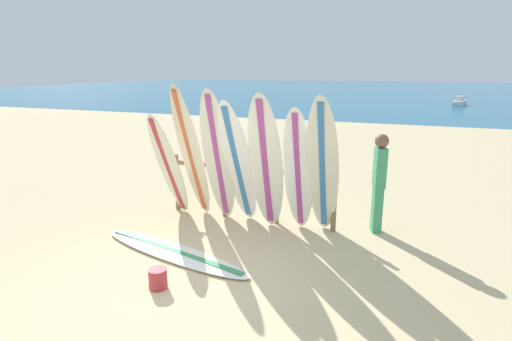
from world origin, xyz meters
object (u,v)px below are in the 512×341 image
object	(u,v)px
surfboard_leaning_far_left	(169,166)
sand_bucket	(158,279)
surfboard_leaning_right	(298,171)
small_boat_offshore	(460,102)
surfboard_rack	(250,183)
surfboard_lying_on_sand	(173,252)
surfboard_leaning_center_left	(218,158)
surfboard_leaning_center	(238,164)
beachgoer_standing	(379,179)
surfboard_leaning_center_right	(266,164)
surfboard_leaning_left	(191,153)
surfboard_leaning_far_right	(323,168)

from	to	relation	value
surfboard_leaning_far_left	sand_bucket	size ratio (longest dim) A/B	7.70
surfboard_leaning_right	small_boat_offshore	world-z (taller)	surfboard_leaning_right
surfboard_rack	surfboard_lying_on_sand	world-z (taller)	surfboard_rack
surfboard_leaning_center_left	surfboard_lying_on_sand	world-z (taller)	surfboard_leaning_center_left
surfboard_leaning_center_left	surfboard_leaning_center	distance (m)	0.37
surfboard_leaning_far_left	beachgoer_standing	bearing A→B (deg)	10.71
surfboard_leaning_center_left	surfboard_leaning_center_right	world-z (taller)	surfboard_leaning_center_left
surfboard_rack	surfboard_leaning_center_left	xyz separation A→B (m)	(-0.42, -0.42, 0.51)
surfboard_leaning_left	surfboard_leaning_center	size ratio (longest dim) A/B	1.11
surfboard_rack	sand_bucket	bearing A→B (deg)	-93.35
surfboard_leaning_center_right	surfboard_lying_on_sand	distance (m)	2.01
surfboard_leaning_right	surfboard_leaning_center	bearing A→B (deg)	-177.10
surfboard_rack	surfboard_leaning_center_right	bearing A→B (deg)	-43.71
surfboard_leaning_far_right	surfboard_leaning_center_right	bearing A→B (deg)	-175.42
surfboard_rack	surfboard_leaning_right	distance (m)	1.11
surfboard_leaning_right	surfboard_lying_on_sand	size ratio (longest dim) A/B	0.75
surfboard_rack	surfboard_lying_on_sand	distance (m)	1.96
surfboard_leaning_center_left	surfboard_leaning_far_right	world-z (taller)	surfboard_leaning_center_left
surfboard_leaning_right	sand_bucket	world-z (taller)	surfboard_leaning_right
surfboard_leaning_far_right	surfboard_lying_on_sand	bearing A→B (deg)	-143.51
surfboard_leaning_center_left	surfboard_rack	bearing A→B (deg)	45.49
surfboard_leaning_far_left	beachgoer_standing	xyz separation A→B (m)	(3.61, 0.68, -0.07)
surfboard_leaning_center	sand_bucket	distance (m)	2.49
surfboard_leaning_center_left	sand_bucket	size ratio (longest dim) A/B	9.42
surfboard_leaning_center_right	beachgoer_standing	distance (m)	1.89
surfboard_leaning_left	surfboard_leaning_center	bearing A→B (deg)	-2.94
surfboard_leaning_left	sand_bucket	xyz separation A→B (m)	(0.83, -2.33, -1.11)
small_boat_offshore	surfboard_leaning_center_left	bearing A→B (deg)	-101.76
surfboard_rack	surfboard_leaning_center_right	world-z (taller)	surfboard_leaning_center_right
surfboard_leaning_center_left	surfboard_leaning_right	xyz separation A→B (m)	(1.40, 0.08, -0.13)
surfboard_leaning_center	surfboard_leaning_far_right	bearing A→B (deg)	1.00
surfboard_leaning_far_right	sand_bucket	distance (m)	2.96
surfboard_leaning_center	surfboard_leaning_center_right	size ratio (longest dim) A/B	0.95
beachgoer_standing	sand_bucket	size ratio (longest dim) A/B	6.51
surfboard_leaning_left	surfboard_leaning_far_right	world-z (taller)	surfboard_leaning_left
surfboard_leaning_center_left	surfboard_leaning_far_right	xyz separation A→B (m)	(1.80, 0.06, -0.03)
small_boat_offshore	surfboard_leaning_far_left	bearing A→B (deg)	-103.61
surfboard_leaning_far_left	surfboard_leaning_center	size ratio (longest dim) A/B	0.88
surfboard_leaning_center_left	small_boat_offshore	world-z (taller)	surfboard_leaning_center_left
surfboard_leaning_center	beachgoer_standing	bearing A→B (deg)	16.05
surfboard_leaning_center	surfboard_lying_on_sand	xyz separation A→B (m)	(-0.46, -1.38, -1.08)
surfboard_leaning_center	surfboard_leaning_left	bearing A→B (deg)	177.06
surfboard_leaning_far_right	surfboard_lying_on_sand	size ratio (longest dim) A/B	0.82
sand_bucket	surfboard_leaning_left	bearing A→B (deg)	109.70
surfboard_leaning_far_right	small_boat_offshore	world-z (taller)	surfboard_leaning_far_right
sand_bucket	surfboard_leaning_right	bearing A→B (deg)	63.95
beachgoer_standing	surfboard_leaning_center_left	bearing A→B (deg)	-165.40
surfboard_leaning_center	sand_bucket	bearing A→B (deg)	-92.45
surfboard_leaning_center_right	surfboard_rack	bearing A→B (deg)	136.29
surfboard_leaning_far_left	surfboard_leaning_left	size ratio (longest dim) A/B	0.80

